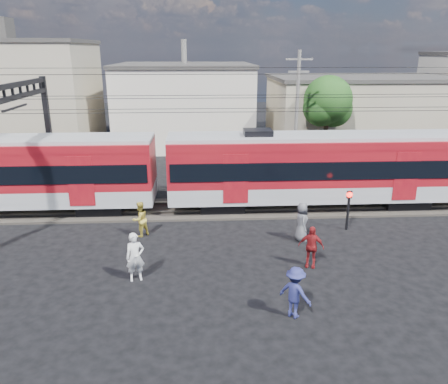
# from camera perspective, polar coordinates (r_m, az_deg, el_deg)

# --- Properties ---
(ground) EXTENTS (120.00, 120.00, 0.00)m
(ground) POSITION_cam_1_polar(r_m,az_deg,el_deg) (17.14, -0.62, -11.65)
(ground) COLOR black
(ground) RESTS_ON ground
(track_bed) EXTENTS (70.00, 3.40, 0.12)m
(track_bed) POSITION_cam_1_polar(r_m,az_deg,el_deg) (24.38, -1.45, -2.17)
(track_bed) COLOR #2D2823
(track_bed) RESTS_ON ground
(rail_near) EXTENTS (70.00, 0.12, 0.12)m
(rail_near) POSITION_cam_1_polar(r_m,az_deg,el_deg) (23.64, -1.40, -2.52)
(rail_near) COLOR #59544C
(rail_near) RESTS_ON track_bed
(rail_far) EXTENTS (70.00, 0.12, 0.12)m
(rail_far) POSITION_cam_1_polar(r_m,az_deg,el_deg) (25.05, -1.50, -1.31)
(rail_far) COLOR #59544C
(rail_far) RESTS_ON track_bed
(commuter_train) EXTENTS (50.30, 3.08, 4.17)m
(commuter_train) POSITION_cam_1_polar(r_m,az_deg,el_deg) (24.53, 12.28, 3.28)
(commuter_train) COLOR black
(commuter_train) RESTS_ON ground
(catenary) EXTENTS (70.00, 9.30, 7.52)m
(catenary) POSITION_cam_1_polar(r_m,az_deg,el_deg) (24.46, -22.51, 8.84)
(catenary) COLOR black
(catenary) RESTS_ON ground
(building_west) EXTENTS (14.28, 10.20, 9.30)m
(building_west) POSITION_cam_1_polar(r_m,az_deg,el_deg) (42.35, -26.37, 11.06)
(building_west) COLOR #9E9379
(building_west) RESTS_ON ground
(building_midwest) EXTENTS (12.24, 12.24, 7.30)m
(building_midwest) POSITION_cam_1_polar(r_m,az_deg,el_deg) (42.17, -5.06, 11.44)
(building_midwest) COLOR beige
(building_midwest) RESTS_ON ground
(building_mideast) EXTENTS (16.32, 10.20, 6.30)m
(building_mideast) POSITION_cam_1_polar(r_m,az_deg,el_deg) (41.87, 17.63, 9.94)
(building_mideast) COLOR #9E9379
(building_mideast) RESTS_ON ground
(utility_pole_mid) EXTENTS (1.80, 0.24, 8.50)m
(utility_pole_mid) POSITION_cam_1_polar(r_m,az_deg,el_deg) (30.85, 9.48, 10.47)
(utility_pole_mid) COLOR slate
(utility_pole_mid) RESTS_ON ground
(tree_near) EXTENTS (3.82, 3.64, 6.72)m
(tree_near) POSITION_cam_1_polar(r_m,az_deg,el_deg) (34.60, 13.65, 11.23)
(tree_near) COLOR #382619
(tree_near) RESTS_ON ground
(pedestrian_a) EXTENTS (0.81, 0.64, 1.94)m
(pedestrian_a) POSITION_cam_1_polar(r_m,az_deg,el_deg) (17.17, -11.53, -8.32)
(pedestrian_a) COLOR white
(pedestrian_a) RESTS_ON ground
(pedestrian_b) EXTENTS (1.05, 1.05, 1.72)m
(pedestrian_b) POSITION_cam_1_polar(r_m,az_deg,el_deg) (21.09, -10.92, -3.50)
(pedestrian_b) COLOR gold
(pedestrian_b) RESTS_ON ground
(pedestrian_c) EXTENTS (1.31, 1.27, 1.80)m
(pedestrian_c) POSITION_cam_1_polar(r_m,az_deg,el_deg) (14.92, 9.27, -12.82)
(pedestrian_c) COLOR navy
(pedestrian_c) RESTS_ON ground
(pedestrian_d) EXTENTS (1.12, 0.75, 1.76)m
(pedestrian_d) POSITION_cam_1_polar(r_m,az_deg,el_deg) (18.22, 11.30, -7.02)
(pedestrian_d) COLOR maroon
(pedestrian_d) RESTS_ON ground
(pedestrian_e) EXTENTS (0.61, 0.91, 1.83)m
(pedestrian_e) POSITION_cam_1_polar(r_m,az_deg,el_deg) (20.55, 10.12, -3.86)
(pedestrian_e) COLOR #55565B
(pedestrian_e) RESTS_ON ground
(crossing_signal) EXTENTS (0.29, 0.29, 2.02)m
(crossing_signal) POSITION_cam_1_polar(r_m,az_deg,el_deg) (22.08, 15.97, -1.39)
(crossing_signal) COLOR black
(crossing_signal) RESTS_ON ground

